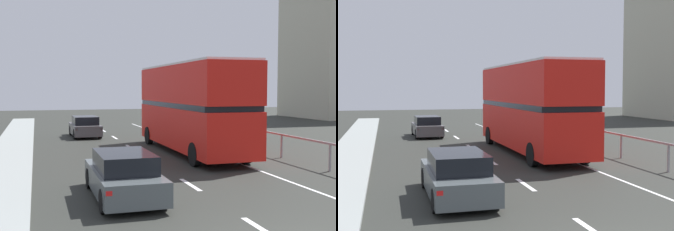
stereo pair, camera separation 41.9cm
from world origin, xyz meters
TOP-DOWN VIEW (x-y plane):
  - lane_paint_markings at (2.30, 8.19)m, footprint 3.59×46.00m
  - bridge_side_railing at (5.99, 9.00)m, footprint 0.10×42.00m
  - double_decker_bus_red at (2.49, 13.48)m, footprint 2.63×10.59m
  - hatchback_car_near at (-2.48, 5.49)m, footprint 1.80×4.43m
  - sedan_car_ahead at (-1.80, 22.32)m, footprint 1.84×4.14m

SIDE VIEW (x-z plane):
  - lane_paint_markings at x=2.30m, z-range 0.00..0.01m
  - sedan_car_ahead at x=-1.80m, z-range -0.03..1.35m
  - hatchback_car_near at x=-2.48m, z-range -0.02..1.35m
  - bridge_side_railing at x=5.99m, z-range 0.34..1.46m
  - double_decker_bus_red at x=2.49m, z-range 0.15..4.56m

